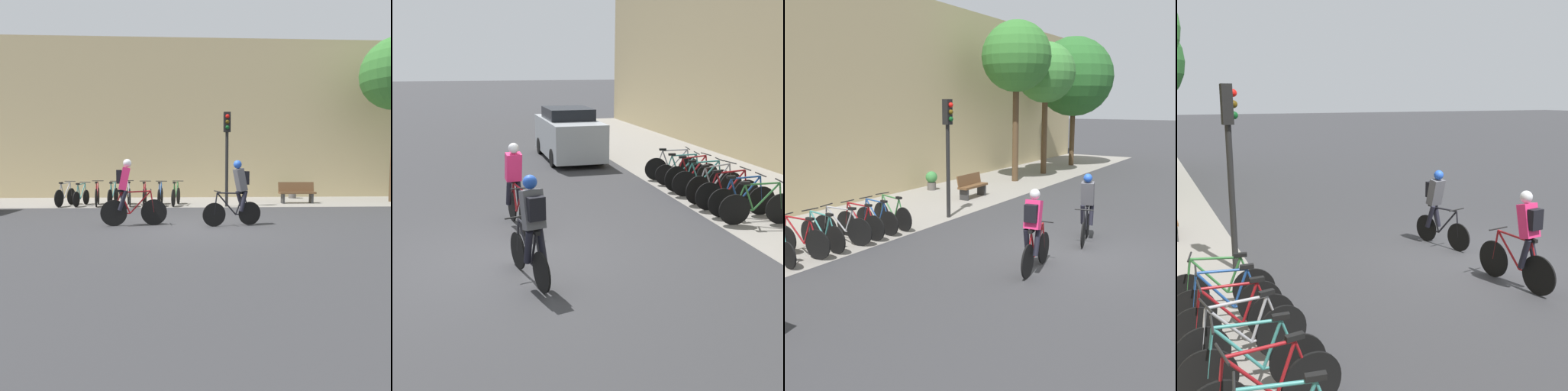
# 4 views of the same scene
# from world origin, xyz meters

# --- Properties ---
(ground) EXTENTS (200.00, 200.00, 0.00)m
(ground) POSITION_xyz_m (0.00, 0.00, 0.00)
(ground) COLOR #333335
(cyclist_pink) EXTENTS (1.77, 0.50, 1.79)m
(cyclist_pink) POSITION_xyz_m (-1.80, 0.30, 0.95)
(cyclist_pink) COLOR black
(cyclist_pink) RESTS_ON ground
(cyclist_grey) EXTENTS (1.62, 0.58, 1.76)m
(cyclist_grey) POSITION_xyz_m (1.18, 0.21, 0.95)
(cyclist_grey) COLOR black
(cyclist_grey) RESTS_ON ground
(parked_bike_0) EXTENTS (0.49, 1.66, 0.97)m
(parked_bike_0) POSITION_xyz_m (-4.91, 5.35, 0.40)
(parked_bike_0) COLOR black
(parked_bike_0) RESTS_ON ground
(parked_bike_1) EXTENTS (0.46, 1.56, 0.93)m
(parked_bike_1) POSITION_xyz_m (-4.28, 5.35, 0.38)
(parked_bike_1) COLOR black
(parked_bike_1) RESTS_ON ground
(parked_bike_2) EXTENTS (0.46, 1.71, 0.99)m
(parked_bike_2) POSITION_xyz_m (-3.65, 5.35, 0.41)
(parked_bike_2) COLOR black
(parked_bike_2) RESTS_ON ground
(parked_bike_3) EXTENTS (0.46, 1.69, 0.97)m
(parked_bike_3) POSITION_xyz_m (-3.03, 5.35, 0.40)
(parked_bike_3) COLOR black
(parked_bike_3) RESTS_ON ground
(parked_bike_4) EXTENTS (0.49, 1.74, 0.99)m
(parked_bike_4) POSITION_xyz_m (-2.40, 5.35, 0.42)
(parked_bike_4) COLOR black
(parked_bike_4) RESTS_ON ground
(parked_bike_5) EXTENTS (0.46, 1.70, 0.97)m
(parked_bike_5) POSITION_xyz_m (-1.77, 5.35, 0.40)
(parked_bike_5) COLOR black
(parked_bike_5) RESTS_ON ground
(parked_bike_6) EXTENTS (0.46, 1.64, 0.97)m
(parked_bike_6) POSITION_xyz_m (-1.15, 5.35, 0.40)
(parked_bike_6) COLOR black
(parked_bike_6) RESTS_ON ground
(parked_bike_7) EXTENTS (0.49, 1.69, 0.98)m
(parked_bike_7) POSITION_xyz_m (-0.52, 5.35, 0.40)
(parked_bike_7) COLOR black
(parked_bike_7) RESTS_ON ground
(parked_car) EXTENTS (4.30, 1.84, 1.85)m
(parked_car) POSITION_xyz_m (-9.04, 3.09, 0.90)
(parked_car) COLOR #9EA3A8
(parked_car) RESTS_ON ground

